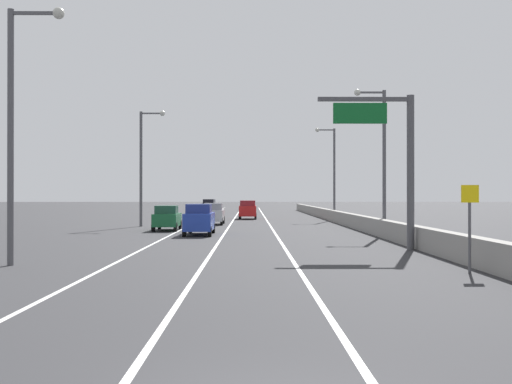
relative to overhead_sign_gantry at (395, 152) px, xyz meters
name	(u,v)px	position (x,y,z in m)	size (l,w,h in m)	color
ground_plane	(252,218)	(-6.81, 41.45, -4.73)	(320.00, 320.00, 0.00)	#2D2D30
lane_stripe_left	(198,221)	(-12.31, 32.45, -4.73)	(0.16, 130.00, 0.00)	silver
lane_stripe_center	(233,221)	(-8.81, 32.45, -4.73)	(0.16, 130.00, 0.00)	silver
lane_stripe_right	(267,221)	(-5.31, 32.45, -4.73)	(0.16, 130.00, 0.00)	silver
jersey_barrier_right	(359,222)	(1.34, 17.45, -4.18)	(0.60, 120.00, 1.10)	gray
overhead_sign_gantry	(395,152)	(0.00, 0.00, 0.00)	(4.68, 0.36, 7.50)	#47474C
speed_advisory_sign	(470,221)	(0.44, -8.88, -2.96)	(0.60, 0.11, 3.00)	#4C4C51
lamp_post_right_second	(380,151)	(1.69, 11.47, 0.89)	(2.14, 0.44, 9.75)	#4C4C51
lamp_post_right_third	(332,167)	(1.60, 35.41, 0.89)	(2.14, 0.44, 9.75)	#4C4C51
lamp_post_left_near	(18,117)	(-15.81, -6.47, 0.89)	(2.14, 0.44, 9.75)	#4C4C51
lamp_post_left_mid	(144,160)	(-15.98, 22.26, 0.89)	(2.14, 0.44, 9.75)	#4C4C51
car_black_0	(209,206)	(-13.24, 63.12, -3.73)	(1.98, 4.20, 2.00)	black
car_green_1	(167,218)	(-13.25, 16.37, -3.80)	(1.88, 4.31, 1.86)	#196033
car_gray_2	(210,205)	(-13.60, 72.17, -3.78)	(1.97, 4.17, 1.91)	slate
car_red_3	(248,210)	(-7.30, 38.09, -3.71)	(1.96, 4.06, 2.04)	red
car_blue_4	(199,219)	(-10.40, 11.17, -3.70)	(1.84, 4.78, 2.06)	#1E389E
car_silver_5	(214,214)	(-10.31, 25.60, -3.77)	(1.81, 4.28, 1.91)	#B7B7BC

